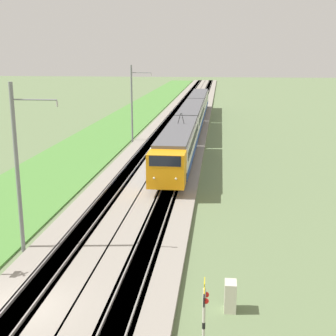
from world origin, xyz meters
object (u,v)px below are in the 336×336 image
(passenger_train, at_px, (191,117))
(catenary_mast_mid, at_px, (132,103))
(crossing_signal_far, at_px, (204,310))
(equipment_cabinet, at_px, (230,296))
(catenary_mast_near, at_px, (18,168))

(passenger_train, relative_size, catenary_mast_mid, 6.55)
(passenger_train, relative_size, crossing_signal_far, 20.32)
(catenary_mast_mid, relative_size, equipment_cabinet, 7.08)
(crossing_signal_far, height_order, equipment_cabinet, crossing_signal_far)
(catenary_mast_near, xyz_separation_m, equipment_cabinet, (-4.89, -11.25, -4.14))
(equipment_cabinet, bearing_deg, crossing_signal_far, 162.27)
(crossing_signal_far, relative_size, catenary_mast_mid, 0.32)
(crossing_signal_far, distance_m, catenary_mast_near, 13.36)
(catenary_mast_near, bearing_deg, catenary_mast_mid, 0.00)
(passenger_train, xyz_separation_m, catenary_mast_near, (-40.31, 6.76, 2.51))
(catenary_mast_mid, xyz_separation_m, equipment_cabinet, (-37.80, -11.25, -4.16))
(passenger_train, xyz_separation_m, crossing_signal_far, (-48.36, -3.48, -0.48))
(passenger_train, relative_size, catenary_mast_near, 6.57)
(passenger_train, xyz_separation_m, catenary_mast_mid, (-7.40, 6.76, 2.52))
(catenary_mast_near, height_order, catenary_mast_mid, catenary_mast_mid)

